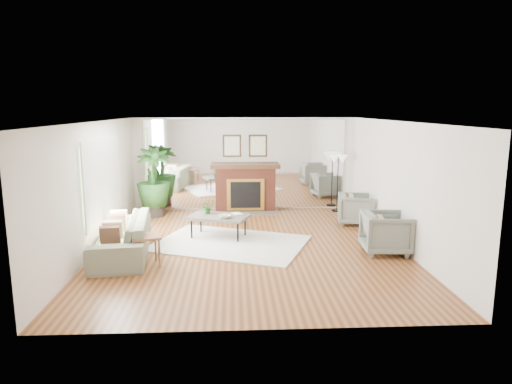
{
  "coord_description": "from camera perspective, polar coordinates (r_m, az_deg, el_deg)",
  "views": [
    {
      "loc": [
        -0.33,
        -8.83,
        2.76
      ],
      "look_at": [
        0.15,
        0.6,
        1.01
      ],
      "focal_mm": 32.0,
      "sensor_mm": 36.0,
      "label": 1
    }
  ],
  "objects": [
    {
      "name": "armchair_front",
      "position": [
        9.14,
        15.95,
        -4.92
      ],
      "size": [
        0.93,
        0.91,
        0.79
      ],
      "primitive_type": "imported",
      "rotation": [
        0.0,
        0.0,
        1.49
      ],
      "color": "gray",
      "rests_on": "ground"
    },
    {
      "name": "potted_ficus",
      "position": [
        11.94,
        -12.68,
        1.51
      ],
      "size": [
        1.07,
        1.07,
        1.77
      ],
      "color": "black",
      "rests_on": "ground"
    },
    {
      "name": "wall_left",
      "position": [
        9.35,
        -19.42,
        0.59
      ],
      "size": [
        0.02,
        7.0,
        2.5
      ],
      "primitive_type": "cube",
      "color": "silver",
      "rests_on": "ground"
    },
    {
      "name": "wall_back",
      "position": [
        12.42,
        -1.38,
        3.51
      ],
      "size": [
        6.0,
        0.02,
        2.5
      ],
      "primitive_type": "cube",
      "color": "silver",
      "rests_on": "ground"
    },
    {
      "name": "armchair_back",
      "position": [
        11.2,
        12.32,
        -2.09
      ],
      "size": [
        0.94,
        0.92,
        0.73
      ],
      "primitive_type": "imported",
      "rotation": [
        0.0,
        0.0,
        1.38
      ],
      "color": "gray",
      "rests_on": "ground"
    },
    {
      "name": "wall_right",
      "position": [
        9.55,
        17.45,
        0.91
      ],
      "size": [
        0.02,
        7.0,
        2.5
      ],
      "primitive_type": "cube",
      "color": "silver",
      "rests_on": "ground"
    },
    {
      "name": "book",
      "position": [
        9.82,
        -2.87,
        -2.8
      ],
      "size": [
        0.28,
        0.31,
        0.02
      ],
      "primitive_type": "imported",
      "rotation": [
        0.0,
        0.0,
        0.44
      ],
      "color": "#9B603E",
      "rests_on": "coffee_table"
    },
    {
      "name": "tabletop_plant",
      "position": [
        9.95,
        -6.12,
        -1.8
      ],
      "size": [
        0.35,
        0.32,
        0.32
      ],
      "primitive_type": "imported",
      "rotation": [
        0.0,
        0.0,
        0.33
      ],
      "color": "#326726",
      "rests_on": "coffee_table"
    },
    {
      "name": "sofa",
      "position": [
        9.06,
        -16.42,
        -5.33
      ],
      "size": [
        1.25,
        2.54,
        0.71
      ],
      "primitive_type": "imported",
      "rotation": [
        0.0,
        0.0,
        -1.45
      ],
      "color": "slate",
      "rests_on": "ground"
    },
    {
      "name": "side_table",
      "position": [
        8.3,
        -13.59,
        -5.9
      ],
      "size": [
        0.61,
        0.61,
        0.55
      ],
      "rotation": [
        0.0,
        0.0,
        0.33
      ],
      "color": "#9B603E",
      "rests_on": "ground"
    },
    {
      "name": "window_panel",
      "position": [
        9.7,
        -18.63,
        1.58
      ],
      "size": [
        0.04,
        2.4,
        1.5
      ],
      "primitive_type": "cube",
      "color": "#B2E09E",
      "rests_on": "wall_left"
    },
    {
      "name": "area_rug",
      "position": [
        9.44,
        -3.28,
        -6.42
      ],
      "size": [
        3.54,
        3.07,
        0.03
      ],
      "primitive_type": "cube",
      "rotation": [
        0.0,
        0.0,
        -0.38
      ],
      "color": "white",
      "rests_on": "ground"
    },
    {
      "name": "floor_lamp",
      "position": [
        12.34,
        10.24,
        3.55
      ],
      "size": [
        0.5,
        0.28,
        1.53
      ],
      "color": "black",
      "rests_on": "ground"
    },
    {
      "name": "fireplace",
      "position": [
        12.28,
        -1.34,
        0.64
      ],
      "size": [
        1.85,
        0.83,
        2.05
      ],
      "color": "maroon",
      "rests_on": "ground"
    },
    {
      "name": "fruit_bowl",
      "position": [
        9.53,
        -3.97,
        -3.09
      ],
      "size": [
        0.3,
        0.3,
        0.07
      ],
      "primitive_type": "imported",
      "rotation": [
        0.0,
        0.0,
        -0.15
      ],
      "color": "#9B603E",
      "rests_on": "coffee_table"
    },
    {
      "name": "ground",
      "position": [
        9.26,
        -0.76,
        -6.85
      ],
      "size": [
        7.0,
        7.0,
        0.0
      ],
      "primitive_type": "plane",
      "color": "#5F2F19",
      "rests_on": "ground"
    },
    {
      "name": "coffee_table",
      "position": [
        9.78,
        -4.71,
        -3.19
      ],
      "size": [
        1.4,
        1.08,
        0.49
      ],
      "rotation": [
        0.0,
        0.0,
        -0.32
      ],
      "color": "#645B4F",
      "rests_on": "ground"
    },
    {
      "name": "mirror_panel",
      "position": [
        12.4,
        -1.38,
        3.5
      ],
      "size": [
        5.4,
        0.04,
        2.4
      ],
      "primitive_type": "cube",
      "color": "silver",
      "rests_on": "wall_back"
    }
  ]
}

